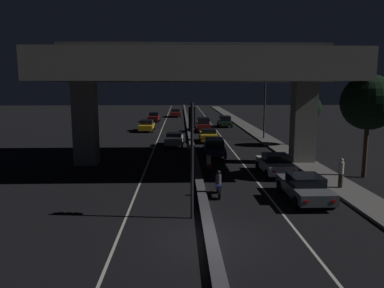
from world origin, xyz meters
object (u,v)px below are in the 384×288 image
(car_dark_green_sixth, at_px, (225,121))
(pedestrian_on_sidewalk, at_px, (341,173))
(car_white_lead_oncoming, at_px, (174,139))
(car_dark_red_fourth_oncoming, at_px, (175,113))
(car_white_second, at_px, (275,164))
(motorcycle_blue_filtering_near, at_px, (218,185))
(car_dark_red_third_oncoming, at_px, (154,117))
(car_taxi_yellow_fourth, at_px, (208,135))
(car_grey_lead, at_px, (304,187))
(motorcycle_red_filtering_mid, at_px, (209,164))
(car_taxi_yellow_second_oncoming, at_px, (147,126))
(car_dark_blue_third, at_px, (214,147))
(street_lamp, at_px, (261,102))
(car_dark_red_fifth, at_px, (203,124))
(traffic_light_left_of_median, at_px, (192,141))

(car_dark_green_sixth, relative_size, pedestrian_on_sidewalk, 2.27)
(car_white_lead_oncoming, bearing_deg, car_dark_red_fourth_oncoming, -177.30)
(pedestrian_on_sidewalk, bearing_deg, car_white_second, 126.02)
(motorcycle_blue_filtering_near, bearing_deg, car_dark_red_third_oncoming, 9.39)
(car_white_lead_oncoming, relative_size, pedestrian_on_sidewalk, 2.37)
(car_taxi_yellow_fourth, xyz_separation_m, car_dark_green_sixth, (3.53, 14.75, 0.11))
(car_grey_lead, xyz_separation_m, motorcycle_red_filtering_mid, (-4.67, 6.51, -0.09))
(car_taxi_yellow_second_oncoming, bearing_deg, car_dark_blue_third, 23.40)
(car_grey_lead, bearing_deg, motorcycle_red_filtering_mid, 35.26)
(car_taxi_yellow_second_oncoming, bearing_deg, street_lamp, 59.81)
(pedestrian_on_sidewalk, bearing_deg, car_dark_red_third_oncoming, 108.45)
(car_dark_blue_third, height_order, car_dark_red_fourth_oncoming, same)
(car_dark_green_sixth, relative_size, car_dark_red_fourth_oncoming, 0.86)
(car_white_lead_oncoming, bearing_deg, motorcycle_blue_filtering_near, 11.11)
(car_dark_blue_third, distance_m, car_dark_green_sixth, 23.10)
(car_white_lead_oncoming, bearing_deg, car_dark_green_sixth, 159.66)
(car_dark_blue_third, distance_m, pedestrian_on_sidewalk, 12.78)
(car_dark_blue_third, bearing_deg, car_dark_red_fourth_oncoming, 7.50)
(car_white_second, height_order, car_dark_blue_third, car_dark_blue_third)
(car_dark_red_fifth, relative_size, car_dark_red_third_oncoming, 0.89)
(car_dark_green_sixth, distance_m, car_taxi_yellow_second_oncoming, 12.11)
(street_lamp, bearing_deg, car_dark_red_third_oncoming, 123.06)
(pedestrian_on_sidewalk, bearing_deg, car_white_lead_oncoming, 121.51)
(car_dark_red_fourth_oncoming, height_order, motorcycle_blue_filtering_near, car_dark_red_fourth_oncoming)
(car_grey_lead, distance_m, motorcycle_red_filtering_mid, 8.02)
(car_grey_lead, height_order, car_white_second, car_white_second)
(car_dark_blue_third, bearing_deg, car_dark_green_sixth, -7.02)
(car_grey_lead, relative_size, car_dark_red_fifth, 1.12)
(car_white_lead_oncoming, xyz_separation_m, pedestrian_on_sidewalk, (10.08, -16.45, 0.35))
(traffic_light_left_of_median, xyz_separation_m, motorcycle_blue_filtering_near, (1.58, 3.40, -3.03))
(street_lamp, relative_size, car_dark_blue_third, 1.60)
(car_dark_red_fourth_oncoming, bearing_deg, car_dark_red_fifth, 7.75)
(car_grey_lead, distance_m, motorcycle_blue_filtering_near, 4.65)
(car_dark_blue_third, bearing_deg, car_grey_lead, -161.93)
(car_white_lead_oncoming, distance_m, car_dark_red_fourth_oncoming, 34.86)
(car_grey_lead, relative_size, motorcycle_red_filtering_mid, 2.57)
(car_taxi_yellow_second_oncoming, xyz_separation_m, motorcycle_red_filtering_mid, (6.50, -24.30, -0.12))
(motorcycle_red_filtering_mid, height_order, pedestrian_on_sidewalk, pedestrian_on_sidewalk)
(street_lamp, distance_m, car_dark_red_fifth, 10.05)
(car_taxi_yellow_fourth, xyz_separation_m, car_dark_red_third_oncoming, (-7.44, 22.45, 0.09))
(street_lamp, relative_size, car_white_second, 1.71)
(car_grey_lead, distance_m, car_dark_red_fifth, 30.11)
(car_grey_lead, xyz_separation_m, car_taxi_yellow_second_oncoming, (-11.17, 30.82, 0.03))
(motorcycle_red_filtering_mid, xyz_separation_m, pedestrian_on_sidewalk, (7.46, -4.63, 0.42))
(car_dark_green_sixth, xyz_separation_m, car_taxi_yellow_second_oncoming, (-11.08, -4.88, -0.07))
(car_white_second, height_order, pedestrian_on_sidewalk, pedestrian_on_sidewalk)
(car_dark_blue_third, relative_size, car_dark_red_fifth, 1.06)
(car_dark_green_sixth, height_order, motorcycle_blue_filtering_near, car_dark_green_sixth)
(street_lamp, distance_m, pedestrian_on_sidewalk, 20.99)
(car_grey_lead, xyz_separation_m, car_white_second, (-0.10, 5.85, 0.02))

